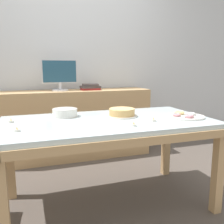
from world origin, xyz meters
TOP-DOWN VIEW (x-y plane):
  - ground_plane at (0.00, 0.00)m, footprint 12.00×12.00m
  - wall_back at (0.00, 1.54)m, footprint 8.00×0.10m
  - dining_table at (0.00, 0.00)m, footprint 1.70×0.90m
  - sideboard at (0.00, 1.24)m, footprint 1.83×0.44m
  - computer_monitor at (-0.21, 1.24)m, footprint 0.42×0.20m
  - book_stack at (0.17, 1.24)m, footprint 0.25×0.19m
  - cake_chocolate_round at (0.15, 0.08)m, footprint 0.26×0.26m
  - pastry_platter at (0.64, -0.11)m, footprint 0.33×0.33m
  - plate_stack at (-0.31, 0.24)m, footprint 0.21×0.21m
  - tealight_right_edge at (-0.74, 0.14)m, footprint 0.04×0.04m
  - tealight_centre at (-0.68, -0.16)m, footprint 0.04×0.04m
  - tealight_near_front at (0.31, -0.18)m, footprint 0.04×0.04m
  - tealight_left_edge at (0.10, -0.27)m, footprint 0.04×0.04m

SIDE VIEW (x-z plane):
  - ground_plane at x=0.00m, z-range 0.00..0.00m
  - sideboard at x=0.00m, z-range 0.00..0.87m
  - dining_table at x=0.00m, z-range 0.28..1.02m
  - tealight_right_edge at x=-0.74m, z-range 0.73..0.77m
  - tealight_centre at x=-0.68m, z-range 0.73..0.77m
  - tealight_near_front at x=0.31m, z-range 0.73..0.77m
  - tealight_left_edge at x=0.10m, z-range 0.73..0.77m
  - pastry_platter at x=0.64m, z-range 0.73..0.77m
  - cake_chocolate_round at x=0.15m, z-range 0.74..0.81m
  - plate_stack at x=-0.31m, z-range 0.74..0.81m
  - book_stack at x=0.17m, z-range 0.87..0.95m
  - computer_monitor at x=-0.21m, z-range 0.87..1.25m
  - wall_back at x=0.00m, z-range 0.00..2.60m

